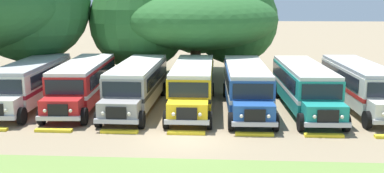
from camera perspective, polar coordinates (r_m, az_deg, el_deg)
ground_plane at (r=23.11m, az=-0.86°, el=-6.61°), size 220.00×220.00×0.00m
parked_bus_slot_0 at (r=31.83m, az=-19.66°, el=0.66°), size 3.06×10.89×2.82m
parked_bus_slot_1 at (r=30.75m, az=-13.61°, el=0.65°), size 3.18×10.91×2.82m
parked_bus_slot_2 at (r=29.50m, az=-6.95°, el=0.44°), size 2.84×10.86×2.82m
parked_bus_slot_3 at (r=29.14m, az=0.10°, el=0.39°), size 2.72×10.85×2.82m
parked_bus_slot_4 at (r=28.98m, az=6.88°, el=0.25°), size 2.92×10.87×2.82m
parked_bus_slot_5 at (r=29.54m, az=14.02°, el=0.20°), size 3.02×10.88×2.82m
parked_bus_slot_6 at (r=31.09m, az=20.49°, el=0.36°), size 3.03×10.89×2.82m
curb_wheelstop_1 at (r=25.32m, az=-17.12°, el=-5.34°), size 2.00×0.36×0.15m
curb_wheelstop_2 at (r=24.30m, az=-9.19°, el=-5.66°), size 2.00×0.36×0.15m
curb_wheelstop_3 at (r=23.78m, az=-0.73°, el=-5.90°), size 2.00×0.36×0.15m
curb_wheelstop_4 at (r=23.79m, az=7.92°, el=-6.00°), size 2.00×0.36×0.15m
curb_wheelstop_5 at (r=24.33m, az=16.37°, el=-5.97°), size 2.00×0.36×0.15m
broad_shade_tree at (r=39.55m, az=-0.03°, el=8.70°), size 15.82×15.66×9.97m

